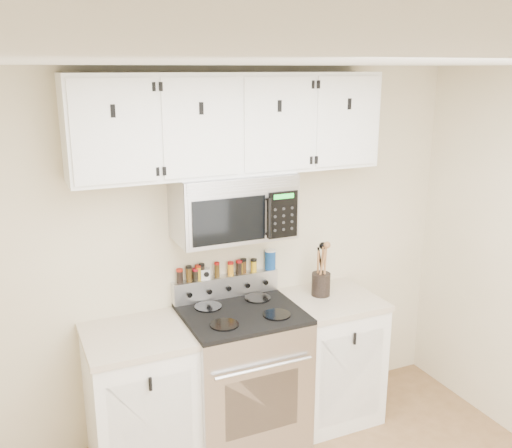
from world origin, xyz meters
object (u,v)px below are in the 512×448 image
(range, at_px, (242,374))
(microwave, at_px, (233,206))
(salt_canister, at_px, (270,259))
(utensil_crock, at_px, (321,282))

(range, bearing_deg, microwave, 89.77)
(range, xyz_separation_m, salt_canister, (0.34, 0.28, 0.68))
(range, height_order, salt_canister, salt_canister)
(microwave, xyz_separation_m, salt_canister, (0.34, 0.16, -0.46))
(salt_canister, bearing_deg, microwave, -155.39)
(microwave, bearing_deg, utensil_crock, -3.35)
(microwave, distance_m, salt_canister, 0.59)
(microwave, relative_size, salt_canister, 5.35)
(utensil_crock, height_order, salt_canister, utensil_crock)
(salt_canister, bearing_deg, utensil_crock, -32.16)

